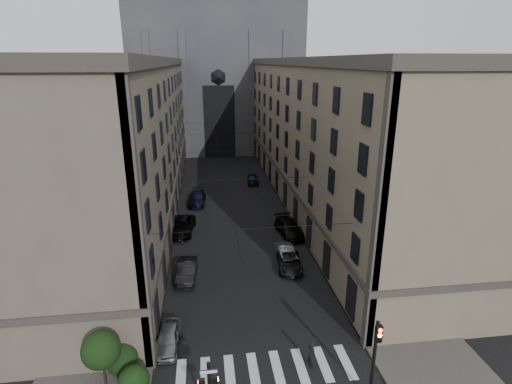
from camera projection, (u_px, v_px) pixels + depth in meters
name	position (u px, v px, depth m)	size (l,w,h in m)	color
sidewalk_left	(151.00, 207.00, 52.94)	(7.00, 80.00, 0.15)	#383533
sidewalk_right	(306.00, 200.00, 55.57)	(7.00, 80.00, 0.15)	#383533
zebra_crossing	(265.00, 369.00, 25.09)	(11.00, 3.20, 0.01)	beige
building_left	(121.00, 138.00, 49.67)	(13.60, 60.60, 18.85)	#51493E
building_right	(330.00, 133.00, 53.04)	(13.60, 60.60, 18.85)	brown
gothic_tower	(216.00, 64.00, 85.39)	(35.00, 23.00, 58.00)	#2D2D33
traffic_light_right	(375.00, 352.00, 21.87)	(0.34, 0.50, 5.20)	black
shrub_cluster	(119.00, 359.00, 23.44)	(3.90, 4.40, 3.90)	black
tram_wires	(229.00, 152.00, 51.67)	(14.00, 60.00, 0.43)	black
car_left_near	(168.00, 338.00, 26.93)	(1.59, 3.95, 1.35)	slate
car_left_midnear	(187.00, 271.00, 35.38)	(1.60, 4.60, 1.52)	black
car_left_midfar	(181.00, 226.00, 44.71)	(2.73, 5.92, 1.65)	black
car_left_far	(197.00, 198.00, 53.89)	(2.19, 5.39, 1.56)	black
car_right_near	(286.00, 253.00, 38.70)	(1.48, 4.26, 1.40)	gray
car_right_midnear	(289.00, 262.00, 37.09)	(2.12, 4.60, 1.28)	black
car_right_midfar	(289.00, 228.00, 44.28)	(2.28, 5.60, 1.63)	black
car_right_far	(253.00, 179.00, 62.97)	(1.67, 4.14, 1.41)	black
pedestrian	(312.00, 354.00, 25.07)	(0.67, 0.44, 1.84)	black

